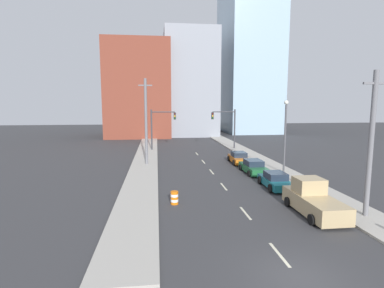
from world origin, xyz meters
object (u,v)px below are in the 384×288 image
(traffic_signal_right, at_px, (228,124))
(utility_pole_right_near, at_px, (371,144))
(pickup_truck_tan, at_px, (313,200))
(utility_pole_left_mid, at_px, (146,121))
(sedan_orange, at_px, (239,158))
(sedan_green, at_px, (253,167))
(sedan_teal, at_px, (275,181))
(traffic_signal_left, at_px, (158,124))
(street_lamp, at_px, (285,131))
(traffic_barrel, at_px, (174,198))

(traffic_signal_right, height_order, utility_pole_right_near, utility_pole_right_near)
(pickup_truck_tan, bearing_deg, utility_pole_left_mid, 123.53)
(traffic_signal_right, height_order, sedan_orange, traffic_signal_right)
(sedan_green, bearing_deg, utility_pole_left_mid, 153.22)
(traffic_signal_right, bearing_deg, utility_pole_left_mid, -137.84)
(utility_pole_left_mid, bearing_deg, traffic_signal_right, 42.16)
(sedan_teal, bearing_deg, sedan_green, 91.75)
(pickup_truck_tan, bearing_deg, traffic_signal_right, 87.88)
(traffic_signal_right, bearing_deg, pickup_truck_tan, -92.35)
(utility_pole_left_mid, relative_size, sedan_green, 2.14)
(sedan_teal, relative_size, sedan_orange, 0.94)
(traffic_signal_right, relative_size, sedan_orange, 1.39)
(traffic_signal_left, height_order, sedan_green, traffic_signal_left)
(sedan_teal, height_order, sedan_orange, sedan_orange)
(traffic_signal_right, relative_size, sedan_green, 1.35)
(traffic_signal_left, relative_size, sedan_green, 1.35)
(sedan_green, bearing_deg, traffic_signal_right, 84.81)
(utility_pole_right_near, bearing_deg, sedan_teal, 112.70)
(traffic_signal_left, bearing_deg, sedan_orange, -49.67)
(street_lamp, distance_m, sedan_teal, 7.00)
(sedan_teal, xyz_separation_m, sedan_green, (-0.08, 5.73, 0.00))
(traffic_signal_right, height_order, sedan_teal, traffic_signal_right)
(sedan_orange, bearing_deg, utility_pole_left_mid, -178.68)
(street_lamp, relative_size, pickup_truck_tan, 1.40)
(utility_pole_left_mid, height_order, sedan_green, utility_pole_left_mid)
(traffic_signal_right, relative_size, sedan_teal, 1.47)
(traffic_barrel, distance_m, sedan_green, 12.65)
(traffic_barrel, xyz_separation_m, sedan_green, (8.90, 8.98, 0.17))
(street_lamp, xyz_separation_m, sedan_orange, (-3.10, 6.16, -3.83))
(pickup_truck_tan, distance_m, sedan_teal, 6.22)
(traffic_signal_left, xyz_separation_m, utility_pole_left_mid, (-1.50, -11.48, 1.09))
(traffic_barrel, bearing_deg, sedan_orange, 58.59)
(pickup_truck_tan, height_order, sedan_orange, pickup_truck_tan)
(traffic_barrel, height_order, pickup_truck_tan, pickup_truck_tan)
(utility_pole_left_mid, height_order, sedan_orange, utility_pole_left_mid)
(utility_pole_left_mid, relative_size, sedan_teal, 2.33)
(traffic_signal_left, height_order, pickup_truck_tan, traffic_signal_left)
(traffic_signal_left, height_order, traffic_barrel, traffic_signal_left)
(traffic_barrel, distance_m, pickup_truck_tan, 9.52)
(traffic_signal_left, distance_m, pickup_truck_tan, 30.81)
(traffic_signal_left, bearing_deg, utility_pole_right_near, -66.64)
(traffic_signal_left, height_order, traffic_signal_right, same)
(traffic_signal_left, distance_m, traffic_signal_right, 11.18)
(sedan_green, bearing_deg, sedan_orange, 89.87)
(sedan_teal, bearing_deg, sedan_orange, 91.65)
(traffic_barrel, distance_m, sedan_teal, 9.55)
(traffic_barrel, bearing_deg, utility_pole_right_near, -18.54)
(sedan_green, bearing_deg, traffic_signal_left, 119.31)
(street_lamp, bearing_deg, sedan_teal, -120.36)
(pickup_truck_tan, bearing_deg, street_lamp, 75.79)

